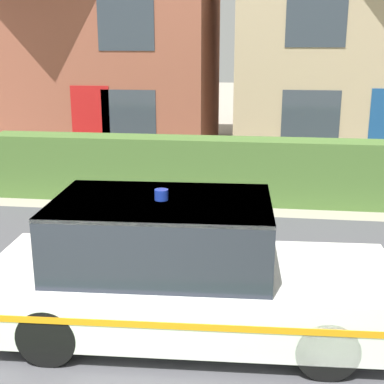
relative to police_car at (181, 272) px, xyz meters
The scene contains 4 objects.
road_strip 1.86m from the police_car, 117.04° to the left, with size 28.00×5.43×0.01m, color #4C4C51.
garden_hedge 5.19m from the police_car, 88.79° to the left, with size 9.67×0.71×1.31m, color #4C7233.
police_car is the anchor object (origin of this frame).
house_left 11.98m from the police_car, 114.22° to the left, with size 8.55×5.80×7.35m.
Camera 1 is at (1.60, -2.91, 3.19)m, focal length 50.00 mm.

